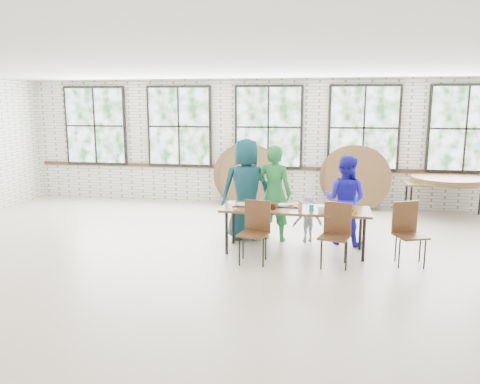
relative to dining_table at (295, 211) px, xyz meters
The scene contains 13 objects.
room 3.93m from the dining_table, 103.01° to the left, with size 12.00×12.00×12.00m.
dining_table is the anchor object (origin of this frame).
chair_near_left 0.82m from the dining_table, 135.44° to the right, with size 0.50×0.49×0.95m.
chair_near_right 0.84m from the dining_table, 38.68° to the right, with size 0.51×0.50×0.95m.
chair_spare 1.75m from the dining_table, ahead, with size 0.54×0.53×0.95m.
adult_teal 1.14m from the dining_table, 144.34° to the left, with size 0.89×0.58×1.82m, color #154A52.
adult_green 0.78m from the dining_table, 122.00° to the left, with size 0.63×0.41×1.72m, color #22813B.
toddler 0.73m from the dining_table, 73.09° to the left, with size 0.53×0.31×0.83m, color #14143E.
adult_blue 1.05m from the dining_table, 38.27° to the left, with size 0.75×0.59×1.55m, color #221CC8.
storage_table 4.37m from the dining_table, 44.65° to the left, with size 1.84×0.85×0.74m.
tabletop_clutter 0.12m from the dining_table, 23.13° to the right, with size 2.01×0.62×0.11m.
round_tops_stacked 4.37m from the dining_table, 44.65° to the left, with size 1.50×1.50×0.13m.
round_tops_leaning 3.40m from the dining_table, 91.01° to the left, with size 4.13×0.43×1.49m.
Camera 1 is at (1.21, -6.71, 2.40)m, focal length 35.00 mm.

